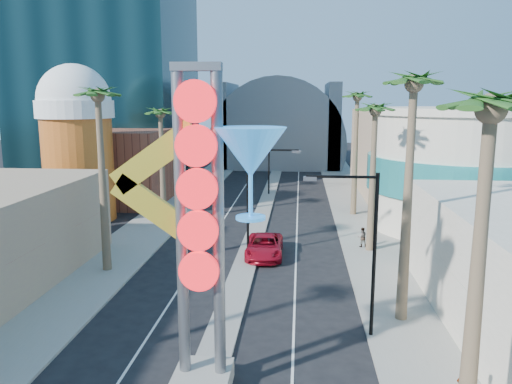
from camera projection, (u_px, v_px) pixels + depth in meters
The scene contains 21 objects.
sidewalk_west at pixel (172, 209), 51.87m from camera, with size 5.00×100.00×0.15m, color gray.
sidewalk_east at pixel (357, 212), 50.22m from camera, with size 5.00×100.00×0.15m, color gray.
median at pixel (265, 205), 53.98m from camera, with size 1.60×84.00×0.15m, color gray.
brick_filler_west at pixel (120, 167), 54.66m from camera, with size 10.00×10.00×8.00m, color brown.
filler_east at pixel (400, 151), 61.49m from camera, with size 10.00×20.00×10.00m, color tan.
beer_mug at pixel (77, 137), 46.21m from camera, with size 7.00×7.00×14.50m.
turquoise_building at pixel (464, 169), 43.64m from camera, with size 16.60×16.60×10.60m.
canopy at pixel (279, 140), 86.51m from camera, with size 22.00×16.00×22.00m.
neon_sign at pixel (221, 209), 18.28m from camera, with size 6.53×2.60×12.55m.
streetlight_0 at pixel (255, 191), 35.43m from camera, with size 3.79×0.25×8.00m.
streetlight_1 at pixel (264, 154), 59.03m from camera, with size 3.79×0.25×8.00m.
streetlight_2 at pixel (365, 240), 23.15m from camera, with size 3.45×0.25×8.00m.
palm_1 at pixel (98, 107), 31.26m from camera, with size 2.40×2.40×12.70m.
palm_2 at pixel (161, 120), 45.21m from camera, with size 2.40×2.40×11.20m.
palm_3 at pixel (190, 116), 56.97m from camera, with size 2.40×2.40×11.20m.
palm_4 at pixel (489, 131), 14.10m from camera, with size 2.40×2.40×12.20m.
palm_5 at pixel (413, 99), 23.74m from camera, with size 2.40×2.40×13.20m.
palm_6 at pixel (375, 118), 35.73m from camera, with size 2.40×2.40×11.70m.
palm_7 at pixel (357, 104), 47.32m from camera, with size 2.40×2.40×12.70m.
red_pickup at pixel (264, 246), 36.21m from camera, with size 2.58×5.61×1.56m, color #AD0D21.
pedestrian_b at pixel (362, 237), 38.12m from camera, with size 0.74×0.57×1.52m, color gray.
Camera 1 is at (3.67, -14.71, 11.25)m, focal length 35.00 mm.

